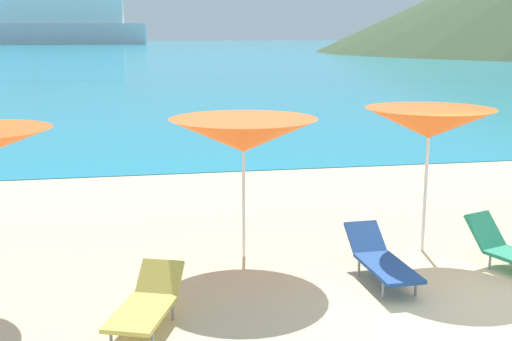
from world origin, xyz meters
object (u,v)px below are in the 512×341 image
at_px(lounge_chair_3, 512,250).
at_px(lounge_chair_5, 381,258).
at_px(umbrella_2, 243,135).
at_px(lounge_chair_1, 147,302).
at_px(cruise_ship, 55,23).
at_px(umbrella_3, 429,123).

bearing_deg(lounge_chair_3, lounge_chair_5, 160.36).
distance_m(umbrella_2, lounge_chair_3, 4.16).
bearing_deg(lounge_chair_1, lounge_chair_5, 35.88).
distance_m(lounge_chair_1, lounge_chair_3, 5.20).
bearing_deg(umbrella_2, cruise_ship, 96.88).
relative_size(umbrella_2, lounge_chair_5, 1.37).
height_order(umbrella_2, lounge_chair_3, umbrella_2).
xyz_separation_m(lounge_chair_1, cruise_ship, (-29.29, 257.12, 7.83)).
distance_m(lounge_chair_3, lounge_chair_5, 1.97).
bearing_deg(lounge_chair_5, lounge_chair_3, -1.78).
height_order(umbrella_2, umbrella_3, umbrella_3).
bearing_deg(umbrella_3, lounge_chair_3, -49.97).
relative_size(umbrella_3, cruise_ship, 0.03).
xyz_separation_m(lounge_chair_5, cruise_ship, (-32.45, 256.27, 7.81)).
distance_m(umbrella_2, lounge_chair_1, 3.03).
relative_size(lounge_chair_1, cruise_ship, 0.02).
height_order(umbrella_2, cruise_ship, cruise_ship).
bearing_deg(lounge_chair_3, umbrella_3, 110.51).
distance_m(umbrella_2, umbrella_3, 2.79).
bearing_deg(lounge_chair_3, lounge_chair_1, 169.84).
bearing_deg(umbrella_2, lounge_chair_3, -19.26).
height_order(umbrella_3, cruise_ship, cruise_ship).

